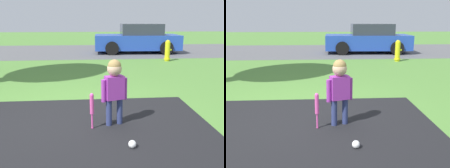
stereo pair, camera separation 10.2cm
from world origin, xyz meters
The scene contains 7 objects.
ground_plane centered at (0.00, 0.00, 0.00)m, with size 60.00×60.00×0.00m, color #518438.
street_strip centered at (0.00, 9.14, 0.00)m, with size 40.00×6.00×0.01m.
child centered at (0.88, -0.26, 0.65)m, with size 0.39×0.23×1.00m.
baseball_bat centered at (0.55, -0.38, 0.35)m, with size 0.06×0.06×0.54m.
sports_ball centered at (1.03, -0.99, 0.05)m, with size 0.10×0.10×0.10m.
fire_hydrant centered at (3.49, 5.58, 0.39)m, with size 0.27×0.24×0.81m.
parked_car centered at (2.83, 8.24, 0.64)m, with size 4.05×2.08×1.36m.
Camera 1 is at (0.54, -3.76, 1.54)m, focal length 40.00 mm.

